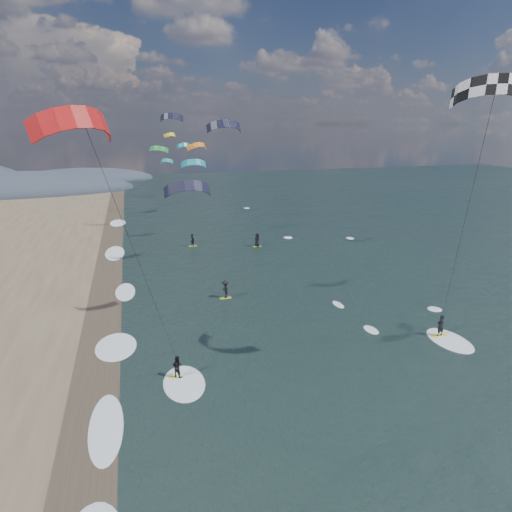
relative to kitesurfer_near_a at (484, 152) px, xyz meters
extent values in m
plane|color=black|center=(-9.86, -4.78, -14.12)|extent=(260.00, 260.00, 0.00)
cube|color=#382D23|center=(-21.86, 5.22, -14.12)|extent=(3.00, 240.00, 0.00)
ellipsoid|color=#3D4756|center=(-31.86, 115.22, -14.12)|extent=(40.00, 18.00, 7.00)
cube|color=yellow|center=(3.17, 4.94, -14.09)|extent=(1.39, 0.42, 0.06)
imported|color=black|center=(3.17, 4.94, -13.20)|extent=(0.68, 0.50, 1.71)
ellipsoid|color=white|center=(3.47, 4.14, -14.12)|extent=(2.60, 4.20, 0.12)
cylinder|color=black|center=(1.17, 1.94, -4.72)|extent=(0.02, 0.02, 17.73)
cube|color=yellow|center=(-16.77, 4.97, -14.09)|extent=(1.15, 0.35, 0.05)
imported|color=black|center=(-16.77, 4.97, -13.34)|extent=(0.90, 0.89, 1.46)
ellipsoid|color=white|center=(-16.47, 4.17, -14.12)|extent=(2.60, 4.20, 0.12)
cylinder|color=black|center=(-18.52, 1.97, -5.54)|extent=(0.02, 0.02, 16.14)
cube|color=yellow|center=(-11.01, 16.90, -14.10)|extent=(1.10, 0.35, 0.05)
imported|color=black|center=(-11.01, 16.90, -13.22)|extent=(0.79, 1.18, 1.70)
cube|color=yellow|center=(-3.14, 33.07, -14.10)|extent=(1.10, 0.35, 0.05)
imported|color=black|center=(-3.14, 33.07, -13.17)|extent=(0.97, 1.05, 1.80)
cube|color=yellow|center=(-11.36, 35.71, -14.10)|extent=(1.10, 0.35, 0.05)
imported|color=black|center=(-11.36, 35.71, -13.24)|extent=(0.66, 0.72, 1.66)
ellipsoid|color=white|center=(-20.66, 1.22, -14.12)|extent=(2.40, 5.40, 0.11)
ellipsoid|color=white|center=(-20.66, 10.22, -14.12)|extent=(2.40, 5.40, 0.11)
ellipsoid|color=white|center=(-20.66, 21.22, -14.12)|extent=(2.40, 5.40, 0.11)
ellipsoid|color=white|center=(-20.66, 35.22, -14.12)|extent=(2.40, 5.40, 0.11)
ellipsoid|color=white|center=(-20.66, 53.22, -14.12)|extent=(2.40, 5.40, 0.11)
camera|label=1|loc=(-18.67, -19.51, 1.47)|focal=30.00mm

